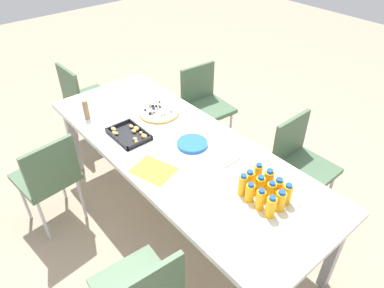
# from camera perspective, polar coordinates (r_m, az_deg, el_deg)

# --- Properties ---
(ground_plane) EXTENTS (12.00, 12.00, 0.00)m
(ground_plane) POSITION_cam_1_polar(r_m,az_deg,el_deg) (3.00, -1.76, -11.54)
(ground_plane) COLOR tan
(party_table) EXTENTS (2.36, 0.89, 0.72)m
(party_table) POSITION_cam_1_polar(r_m,az_deg,el_deg) (2.54, -2.03, -1.54)
(party_table) COLOR silver
(party_table) RESTS_ON ground_plane
(chair_far_right) EXTENTS (0.44, 0.44, 0.83)m
(chair_far_right) POSITION_cam_1_polar(r_m,az_deg,el_deg) (2.81, -22.02, -4.72)
(chair_far_right) COLOR #4C6B4C
(chair_far_right) RESTS_ON ground_plane
(chair_end) EXTENTS (0.41, 0.41, 0.83)m
(chair_end) POSITION_cam_1_polar(r_m,az_deg,el_deg) (3.74, -17.05, 7.37)
(chair_end) COLOR #4C6B4C
(chair_end) RESTS_ON ground_plane
(chair_near_left) EXTENTS (0.41, 0.41, 0.83)m
(chair_near_left) POSITION_cam_1_polar(r_m,az_deg,el_deg) (2.87, 16.88, -2.45)
(chair_near_left) COLOR #4C6B4C
(chair_near_left) RESTS_ON ground_plane
(chair_near_right) EXTENTS (0.43, 0.43, 0.83)m
(chair_near_right) POSITION_cam_1_polar(r_m,az_deg,el_deg) (3.49, 2.01, 6.87)
(chair_near_right) COLOR #4C6B4C
(chair_near_right) RESTS_ON ground_plane
(juice_bottle_0) EXTENTS (0.06, 0.06, 0.14)m
(juice_bottle_0) POSITION_cam_1_polar(r_m,az_deg,el_deg) (2.13, 15.00, -7.75)
(juice_bottle_0) COLOR #F9AC14
(juice_bottle_0) RESTS_ON party_table
(juice_bottle_1) EXTENTS (0.06, 0.06, 0.13)m
(juice_bottle_1) POSITION_cam_1_polar(r_m,az_deg,el_deg) (2.16, 13.59, -6.82)
(juice_bottle_1) COLOR #FAAB14
(juice_bottle_1) RESTS_ON party_table
(juice_bottle_2) EXTENTS (0.06, 0.06, 0.15)m
(juice_bottle_2) POSITION_cam_1_polar(r_m,az_deg,el_deg) (2.19, 12.16, -5.66)
(juice_bottle_2) COLOR #FBAF14
(juice_bottle_2) RESTS_ON party_table
(juice_bottle_3) EXTENTS (0.05, 0.05, 0.15)m
(juice_bottle_3) POSITION_cam_1_polar(r_m,az_deg,el_deg) (2.22, 10.50, -4.72)
(juice_bottle_3) COLOR #FAAD14
(juice_bottle_3) RESTS_ON party_table
(juice_bottle_4) EXTENTS (0.06, 0.06, 0.14)m
(juice_bottle_4) POSITION_cam_1_polar(r_m,az_deg,el_deg) (2.09, 13.95, -8.78)
(juice_bottle_4) COLOR #F8AC14
(juice_bottle_4) RESTS_ON party_table
(juice_bottle_5) EXTENTS (0.05, 0.05, 0.15)m
(juice_bottle_5) POSITION_cam_1_polar(r_m,az_deg,el_deg) (2.11, 12.50, -7.57)
(juice_bottle_5) COLOR #F9AE14
(juice_bottle_5) RESTS_ON party_table
(juice_bottle_6) EXTENTS (0.06, 0.06, 0.15)m
(juice_bottle_6) POSITION_cam_1_polar(r_m,az_deg,el_deg) (2.14, 10.80, -6.66)
(juice_bottle_6) COLOR #FBAC14
(juice_bottle_6) RESTS_ON party_table
(juice_bottle_7) EXTENTS (0.06, 0.06, 0.13)m
(juice_bottle_7) POSITION_cam_1_polar(r_m,az_deg,el_deg) (2.18, 9.12, -5.69)
(juice_bottle_7) COLOR #F9AD14
(juice_bottle_7) RESTS_ON party_table
(juice_bottle_8) EXTENTS (0.06, 0.06, 0.14)m
(juice_bottle_8) POSITION_cam_1_polar(r_m,az_deg,el_deg) (2.04, 12.52, -9.78)
(juice_bottle_8) COLOR #F8AD14
(juice_bottle_8) RESTS_ON party_table
(juice_bottle_9) EXTENTS (0.05, 0.05, 0.14)m
(juice_bottle_9) POSITION_cam_1_polar(r_m,az_deg,el_deg) (2.07, 10.88, -8.71)
(juice_bottle_9) COLOR #F8AC14
(juice_bottle_9) RESTS_ON party_table
(juice_bottle_10) EXTENTS (0.05, 0.05, 0.13)m
(juice_bottle_10) POSITION_cam_1_polar(r_m,az_deg,el_deg) (2.10, 9.26, -7.66)
(juice_bottle_10) COLOR #F9AE14
(juice_bottle_10) RESTS_ON party_table
(juice_bottle_11) EXTENTS (0.05, 0.05, 0.15)m
(juice_bottle_11) POSITION_cam_1_polar(r_m,az_deg,el_deg) (2.13, 8.10, -6.50)
(juice_bottle_11) COLOR #F8AC14
(juice_bottle_11) RESTS_ON party_table
(fruit_pizza) EXTENTS (0.32, 0.32, 0.05)m
(fruit_pizza) POSITION_cam_1_polar(r_m,az_deg,el_deg) (2.88, -5.35, 5.11)
(fruit_pizza) COLOR tan
(fruit_pizza) RESTS_ON party_table
(snack_tray) EXTENTS (0.31, 0.22, 0.04)m
(snack_tray) POSITION_cam_1_polar(r_m,az_deg,el_deg) (2.65, -10.01, 1.56)
(snack_tray) COLOR black
(snack_tray) RESTS_ON party_table
(plate_stack) EXTENTS (0.22, 0.22, 0.02)m
(plate_stack) POSITION_cam_1_polar(r_m,az_deg,el_deg) (2.52, 0.04, 0.06)
(plate_stack) COLOR blue
(plate_stack) RESTS_ON party_table
(napkin_stack) EXTENTS (0.15, 0.15, 0.01)m
(napkin_stack) POSITION_cam_1_polar(r_m,az_deg,el_deg) (2.41, 5.24, -2.19)
(napkin_stack) COLOR white
(napkin_stack) RESTS_ON party_table
(cardboard_tube) EXTENTS (0.04, 0.04, 0.16)m
(cardboard_tube) POSITION_cam_1_polar(r_m,az_deg,el_deg) (2.89, -16.62, 5.28)
(cardboard_tube) COLOR #9E7A56
(cardboard_tube) RESTS_ON party_table
(paper_folder) EXTENTS (0.31, 0.27, 0.01)m
(paper_folder) POSITION_cam_1_polar(r_m,az_deg,el_deg) (2.33, -6.20, -4.15)
(paper_folder) COLOR yellow
(paper_folder) RESTS_ON party_table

